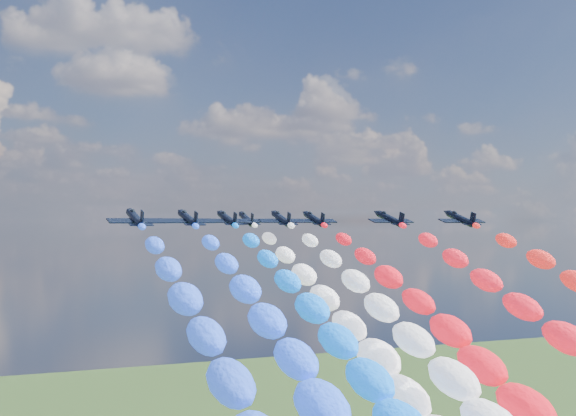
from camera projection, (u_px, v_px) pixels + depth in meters
name	position (u px, v px, depth m)	size (l,w,h in m)	color
jet_0	(136.00, 218.00, 122.21)	(9.02, 12.09, 2.66)	black
jet_1	(188.00, 219.00, 135.56)	(9.02, 12.09, 2.66)	black
jet_2	(227.00, 219.00, 149.64)	(9.02, 12.09, 2.66)	black
jet_3	(281.00, 219.00, 150.15)	(9.02, 12.09, 2.66)	black
jet_4	(247.00, 219.00, 164.51)	(9.02, 12.09, 2.66)	black
trail_4	(392.00, 399.00, 107.22)	(7.14, 120.20, 55.15)	white
jet_5	(314.00, 219.00, 158.87)	(9.02, 12.09, 2.66)	black
trail_5	(505.00, 409.00, 101.59)	(7.14, 120.20, 55.15)	red
jet_6	(390.00, 219.00, 151.47)	(9.02, 12.09, 2.66)	black
jet_7	(460.00, 219.00, 148.20)	(9.02, 12.09, 2.66)	black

